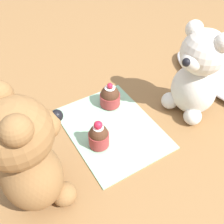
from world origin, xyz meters
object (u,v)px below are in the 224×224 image
at_px(teddy_bear_cream, 197,75).
at_px(cupcake_near_cream_bear, 110,96).
at_px(teddy_bear_tan, 27,156).
at_px(cupcake_near_tan_bear, 99,136).

xyz_separation_m(teddy_bear_cream, cupcake_near_cream_bear, (-0.12, -0.16, -0.08)).
relative_size(teddy_bear_cream, teddy_bear_tan, 0.91).
bearing_deg(teddy_bear_cream, cupcake_near_tan_bear, -101.52).
bearing_deg(teddy_bear_tan, teddy_bear_cream, -87.49).
xyz_separation_m(cupcake_near_cream_bear, cupcake_near_tan_bear, (0.10, -0.09, 0.00)).
distance_m(teddy_bear_cream, cupcake_near_tan_bear, 0.26).
distance_m(cupcake_near_cream_bear, cupcake_near_tan_bear, 0.14).
bearing_deg(cupcake_near_cream_bear, teddy_bear_tan, -59.31).
distance_m(teddy_bear_cream, teddy_bear_tan, 0.41).
bearing_deg(teddy_bear_tan, cupcake_near_tan_bear, -75.84).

